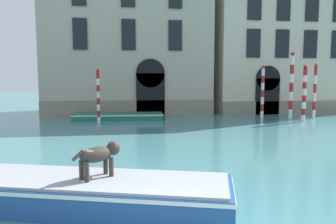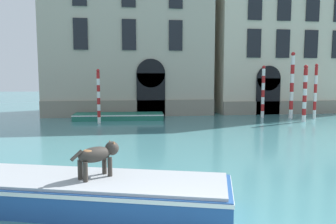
# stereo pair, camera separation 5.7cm
# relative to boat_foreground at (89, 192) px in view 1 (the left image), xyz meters

# --- Properties ---
(palazzo_right) EXTENTS (11.24, 6.13, 13.68)m
(palazzo_right) POSITION_rel_boat_foreground_xyz_m (13.73, 19.22, 6.46)
(palazzo_right) COLOR beige
(palazzo_right) RESTS_ON ground_plane
(boat_foreground) EXTENTS (6.51, 3.46, 0.69)m
(boat_foreground) POSITION_rel_boat_foreground_xyz_m (0.00, 0.00, 0.00)
(boat_foreground) COLOR #234C8C
(boat_foreground) RESTS_ON ground_plane
(dog_on_deck) EXTENTS (1.01, 0.76, 0.77)m
(dog_on_deck) POSITION_rel_boat_foreground_xyz_m (0.25, 0.03, 0.83)
(dog_on_deck) COLOR #332D28
(dog_on_deck) RESTS_ON boat_foreground
(boat_moored_near_palazzo) EXTENTS (5.99, 2.07, 0.41)m
(boat_moored_near_palazzo) POSITION_rel_boat_foreground_xyz_m (0.48, 14.80, -0.14)
(boat_moored_near_palazzo) COLOR #1E6651
(boat_moored_near_palazzo) RESTS_ON ground_plane
(mooring_pole_0) EXTENTS (0.21, 0.21, 3.71)m
(mooring_pole_0) POSITION_rel_boat_foreground_xyz_m (13.69, 13.48, 1.51)
(mooring_pole_0) COLOR white
(mooring_pole_0) RESTS_ON ground_plane
(mooring_pole_1) EXTENTS (0.20, 0.20, 3.32)m
(mooring_pole_1) POSITION_rel_boat_foreground_xyz_m (-0.70, 13.15, 1.31)
(mooring_pole_1) COLOR white
(mooring_pole_1) RESTS_ON ground_plane
(mooring_pole_2) EXTENTS (0.26, 0.26, 4.50)m
(mooring_pole_2) POSITION_rel_boat_foreground_xyz_m (12.16, 13.82, 1.91)
(mooring_pole_2) COLOR white
(mooring_pole_2) RESTS_ON ground_plane
(mooring_pole_3) EXTENTS (0.25, 0.25, 3.59)m
(mooring_pole_3) POSITION_rel_boat_foreground_xyz_m (12.15, 12.15, 1.45)
(mooring_pole_3) COLOR white
(mooring_pole_3) RESTS_ON ground_plane
(mooring_pole_4) EXTENTS (0.23, 0.23, 3.60)m
(mooring_pole_4) POSITION_rel_boat_foreground_xyz_m (10.31, 14.24, 1.45)
(mooring_pole_4) COLOR white
(mooring_pole_4) RESTS_ON ground_plane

